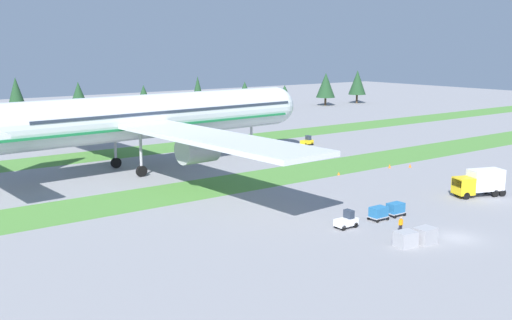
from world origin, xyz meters
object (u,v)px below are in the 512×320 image
catering_truck (479,182)px  uld_container_1 (406,239)px  pushback_tractor (307,141)px  taxiway_marker_2 (410,166)px  cargo_dolly_lead (378,212)px  uld_container_0 (425,235)px  airliner (140,117)px  ground_crew_marshaller (401,224)px  baggage_tug (347,221)px  cargo_dolly_second (396,208)px  taxiway_marker_0 (339,174)px  taxiway_marker_1 (390,166)px

catering_truck → uld_container_1: 24.85m
pushback_tractor → taxiway_marker_2: 26.71m
cargo_dolly_lead → uld_container_0: uld_container_0 is taller
catering_truck → pushback_tractor: (8.70, 44.30, -1.14)m
airliner → uld_container_1: 50.08m
catering_truck → uld_container_0: catering_truck is taller
pushback_tractor → uld_container_1: size_ratio=1.34×
catering_truck → ground_crew_marshaller: catering_truck is taller
ground_crew_marshaller → pushback_tractor: bearing=72.8°
baggage_tug → cargo_dolly_lead: baggage_tug is taller
cargo_dolly_second → taxiway_marker_0: cargo_dolly_second is taller
ground_crew_marshaller → taxiway_marker_0: (14.78, 24.47, -0.70)m
cargo_dolly_lead → taxiway_marker_0: bearing=-32.7°
ground_crew_marshaller → airliner: bearing=113.9°
taxiway_marker_1 → airliner: bearing=145.9°
airliner → taxiway_marker_0: 32.46m
pushback_tractor → uld_container_1: bearing=144.2°
taxiway_marker_1 → taxiway_marker_2: (3.03, -1.71, -0.02)m
baggage_tug → cargo_dolly_second: 7.93m
catering_truck → uld_container_1: size_ratio=3.66×
airliner → pushback_tractor: bearing=90.0°
cargo_dolly_lead → taxiway_marker_2: 31.77m
baggage_tug → catering_truck: 24.09m
cargo_dolly_second → taxiway_marker_2: cargo_dolly_second is taller
taxiway_marker_0 → taxiway_marker_1: bearing=-5.9°
cargo_dolly_lead → taxiway_marker_2: bearing=-56.5°
cargo_dolly_lead → taxiway_marker_0: cargo_dolly_lead is taller
uld_container_0 → taxiway_marker_1: size_ratio=3.10×
uld_container_1 → catering_truck: bearing=17.1°
cargo_dolly_lead → uld_container_0: 8.64m
baggage_tug → cargo_dolly_second: bearing=-90.0°
uld_container_1 → taxiway_marker_1: (28.41, 26.63, -0.46)m
uld_container_0 → pushback_tractor: bearing=60.0°
taxiway_marker_1 → cargo_dolly_second: bearing=-137.8°
ground_crew_marshaller → cargo_dolly_lead: bearing=85.0°
cargo_dolly_second → catering_truck: catering_truck is taller
baggage_tug → uld_container_1: (0.34, -7.86, -0.04)m
baggage_tug → ground_crew_marshaller: 5.77m
airliner → uld_container_0: size_ratio=39.80×
uld_container_0 → taxiway_marker_0: 32.26m
uld_container_1 → taxiway_marker_2: 40.12m
taxiway_marker_1 → taxiway_marker_2: taxiway_marker_1 is taller
uld_container_0 → cargo_dolly_lead: bearing=74.2°
cargo_dolly_lead → uld_container_1: bearing=149.8°
cargo_dolly_second → taxiway_marker_2: size_ratio=3.66×
airliner → cargo_dolly_second: (12.52, -41.47, -7.70)m
uld_container_1 → cargo_dolly_lead: bearing=58.9°
airliner → catering_truck: 51.20m
pushback_tractor → taxiway_marker_1: pushback_tractor is taller
baggage_tug → uld_container_1: size_ratio=1.31×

